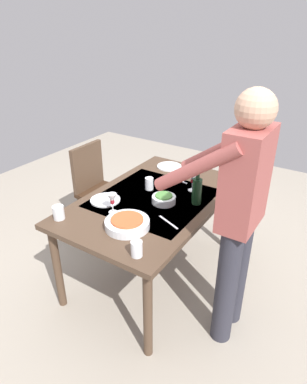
# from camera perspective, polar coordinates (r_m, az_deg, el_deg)

# --- Properties ---
(ground_plane) EXTENTS (6.00, 6.00, 0.00)m
(ground_plane) POSITION_cam_1_polar(r_m,az_deg,el_deg) (3.02, 0.00, -13.57)
(ground_plane) COLOR #9E9384
(dining_table) EXTENTS (1.52, 0.94, 0.75)m
(dining_table) POSITION_cam_1_polar(r_m,az_deg,el_deg) (2.63, 0.00, -2.40)
(dining_table) COLOR #4C3828
(dining_table) RESTS_ON ground_plane
(chair_near) EXTENTS (0.40, 0.40, 0.91)m
(chair_near) POSITION_cam_1_polar(r_m,az_deg,el_deg) (3.36, -9.78, 1.35)
(chair_near) COLOR #352114
(chair_near) RESTS_ON ground_plane
(person_server) EXTENTS (0.42, 0.61, 1.69)m
(person_server) POSITION_cam_1_polar(r_m,az_deg,el_deg) (2.06, 14.34, -3.16)
(person_server) COLOR #2D2D38
(person_server) RESTS_ON ground_plane
(wine_bottle) EXTENTS (0.07, 0.07, 0.30)m
(wine_bottle) POSITION_cam_1_polar(r_m,az_deg,el_deg) (2.48, 7.46, 0.29)
(wine_bottle) COLOR black
(wine_bottle) RESTS_ON dining_table
(wine_glass_left) EXTENTS (0.07, 0.07, 0.15)m
(wine_glass_left) POSITION_cam_1_polar(r_m,az_deg,el_deg) (2.67, 6.73, 2.24)
(wine_glass_left) COLOR white
(wine_glass_left) RESTS_ON dining_table
(wine_glass_right) EXTENTS (0.07, 0.07, 0.15)m
(wine_glass_right) POSITION_cam_1_polar(r_m,az_deg,el_deg) (2.37, -7.09, -1.32)
(wine_glass_right) COLOR white
(wine_glass_right) RESTS_ON dining_table
(water_cup_near_left) EXTENTS (0.07, 0.07, 0.10)m
(water_cup_near_left) POSITION_cam_1_polar(r_m,az_deg,el_deg) (1.97, -2.91, -9.68)
(water_cup_near_left) COLOR silver
(water_cup_near_left) RESTS_ON dining_table
(water_cup_near_right) EXTENTS (0.08, 0.08, 0.10)m
(water_cup_near_right) POSITION_cam_1_polar(r_m,az_deg,el_deg) (2.40, -15.96, -3.41)
(water_cup_near_right) COLOR silver
(water_cup_near_right) RESTS_ON dining_table
(water_cup_far_left) EXTENTS (0.07, 0.07, 0.10)m
(water_cup_far_left) POSITION_cam_1_polar(r_m,az_deg,el_deg) (2.70, -0.73, 1.45)
(water_cup_far_left) COLOR silver
(water_cup_far_left) RESTS_ON dining_table
(serving_bowl_pasta) EXTENTS (0.30, 0.30, 0.07)m
(serving_bowl_pasta) POSITION_cam_1_polar(r_m,az_deg,el_deg) (2.22, -4.52, -5.35)
(serving_bowl_pasta) COLOR silver
(serving_bowl_pasta) RESTS_ON dining_table
(side_bowl_salad) EXTENTS (0.18, 0.18, 0.07)m
(side_bowl_salad) POSITION_cam_1_polar(r_m,az_deg,el_deg) (2.51, 1.78, -1.18)
(side_bowl_salad) COLOR silver
(side_bowl_salad) RESTS_ON dining_table
(dinner_plate_near) EXTENTS (0.23, 0.23, 0.01)m
(dinner_plate_near) POSITION_cam_1_polar(r_m,az_deg,el_deg) (2.58, -8.27, -1.36)
(dinner_plate_near) COLOR silver
(dinner_plate_near) RESTS_ON dining_table
(dinner_plate_far) EXTENTS (0.23, 0.23, 0.01)m
(dinner_plate_far) POSITION_cam_1_polar(r_m,az_deg,el_deg) (3.14, 2.71, 4.41)
(dinner_plate_far) COLOR silver
(dinner_plate_far) RESTS_ON dining_table
(table_knife) EXTENTS (0.09, 0.19, 0.00)m
(table_knife) POSITION_cam_1_polar(r_m,az_deg,el_deg) (2.29, 2.57, -5.21)
(table_knife) COLOR silver
(table_knife) RESTS_ON dining_table
(table_fork) EXTENTS (0.06, 0.18, 0.00)m
(table_fork) POSITION_cam_1_polar(r_m,az_deg,el_deg) (2.88, 4.37, 2.04)
(table_fork) COLOR silver
(table_fork) RESTS_ON dining_table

